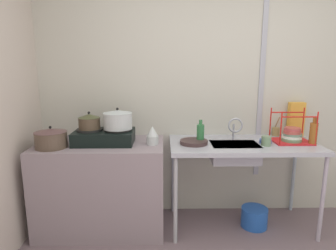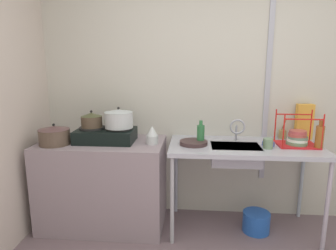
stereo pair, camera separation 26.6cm
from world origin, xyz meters
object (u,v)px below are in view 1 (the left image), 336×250
(cup_by_rack, at_px, (266,141))
(frying_pan, at_px, (194,142))
(pot_on_right_burner, at_px, (118,119))
(bucket_on_floor, at_px, (254,217))
(pot_beside_stove, at_px, (51,138))
(pot_on_left_burner, at_px, (89,121))
(utensil_jar, at_px, (276,131))
(faucet, at_px, (235,126))
(cereal_box, at_px, (296,119))
(bottle_by_sink, at_px, (200,133))
(dish_rack, at_px, (292,136))
(sink_basin, at_px, (234,153))
(stove, at_px, (104,136))
(percolator, at_px, (152,136))
(bottle_by_rack, at_px, (313,133))
(small_bowl_on_drainboard, at_px, (265,141))

(cup_by_rack, bearing_deg, frying_pan, 173.83)
(pot_on_right_burner, height_order, bucket_on_floor, pot_on_right_burner)
(pot_on_right_burner, distance_m, pot_beside_stove, 0.60)
(pot_on_left_burner, height_order, utensil_jar, pot_on_left_burner)
(faucet, height_order, cereal_box, cereal_box)
(bottle_by_sink, bearing_deg, dish_rack, 1.05)
(dish_rack, bearing_deg, frying_pan, -176.99)
(sink_basin, bearing_deg, stove, 177.90)
(percolator, relative_size, bucket_on_floor, 0.67)
(dish_rack, bearing_deg, bottle_by_rack, -31.90)
(pot_beside_stove, distance_m, bottle_by_rack, 2.33)
(cereal_box, bearing_deg, cup_by_rack, -141.29)
(pot_beside_stove, bearing_deg, pot_on_left_burner, 24.73)
(faucet, relative_size, cup_by_rack, 2.53)
(small_bowl_on_drainboard, distance_m, bucket_on_floor, 0.76)
(cup_by_rack, relative_size, small_bowl_on_drainboard, 0.81)
(cup_by_rack, height_order, utensil_jar, utensil_jar)
(stove, height_order, utensil_jar, utensil_jar)
(faucet, bearing_deg, cereal_box, 16.28)
(bottle_by_sink, bearing_deg, bottle_by_rack, -4.42)
(pot_on_right_burner, bearing_deg, cup_by_rack, -4.41)
(percolator, bearing_deg, stove, 174.74)
(utensil_jar, bearing_deg, cup_by_rack, -121.43)
(percolator, bearing_deg, pot_on_left_burner, 175.92)
(pot_on_left_burner, height_order, bottle_by_sink, pot_on_left_burner)
(faucet, distance_m, bottle_by_rack, 0.69)
(pot_on_right_burner, relative_size, frying_pan, 1.04)
(pot_on_left_burner, xyz_separation_m, sink_basin, (1.33, -0.04, -0.29))
(faucet, distance_m, bottle_by_sink, 0.35)
(pot_on_left_burner, distance_m, bottle_by_rack, 2.03)
(pot_beside_stove, height_order, bucket_on_floor, pot_beside_stove)
(pot_beside_stove, distance_m, cereal_box, 2.36)
(pot_on_right_burner, height_order, frying_pan, pot_on_right_burner)
(faucet, distance_m, cup_by_rack, 0.32)
(pot_beside_stove, relative_size, percolator, 1.65)
(pot_on_right_burner, height_order, bottle_by_sink, pot_on_right_burner)
(stove, height_order, dish_rack, dish_rack)
(cup_by_rack, distance_m, bottle_by_rack, 0.44)
(sink_basin, height_order, bottle_by_rack, bottle_by_rack)
(stove, relative_size, faucet, 2.42)
(sink_basin, bearing_deg, frying_pan, 178.43)
(percolator, height_order, faucet, faucet)
(pot_on_left_burner, height_order, dish_rack, dish_rack)
(stove, xyz_separation_m, bucket_on_floor, (1.43, -0.03, -0.81))
(dish_rack, distance_m, utensil_jar, 0.26)
(pot_beside_stove, height_order, bottle_by_rack, bottle_by_rack)
(stove, bearing_deg, pot_on_right_burner, 0.00)
(dish_rack, bearing_deg, cup_by_rack, -157.25)
(frying_pan, relative_size, utensil_jar, 1.28)
(pot_on_left_burner, xyz_separation_m, small_bowl_on_drainboard, (1.62, -0.02, -0.19))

